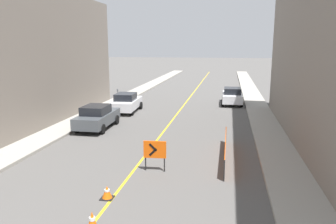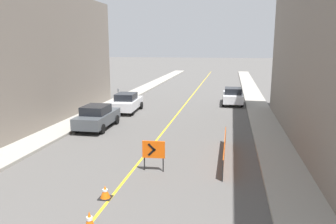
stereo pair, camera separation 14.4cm
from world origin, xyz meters
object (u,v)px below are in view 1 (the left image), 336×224
Objects in this scene: traffic_cone_fourth at (92,222)px; parked_car_curb_mid at (126,102)px; traffic_cone_fifth at (107,192)px; arrow_barricade_primary at (155,151)px; parked_car_curb_near at (97,117)px; parking_meter_far_curb at (118,93)px; parked_car_curb_far at (232,96)px.

parked_car_curb_mid is (-4.49, 17.55, 0.48)m from traffic_cone_fourth.
traffic_cone_fifth is 0.35× the size of arrow_barricade_primary.
parking_meter_far_curb is (-1.45, 8.37, 0.36)m from parked_car_curb_near.
parked_car_curb_far is (4.61, 20.69, 0.56)m from traffic_cone_fifth.
traffic_cone_fifth is at bearing 99.35° from traffic_cone_fourth.
parked_car_curb_near is at bearing -129.88° from parked_car_curb_far.
parked_car_curb_far is at bearing 50.05° from parked_car_curb_near.
parked_car_curb_near is at bearing 125.07° from arrow_barricade_primary.
parking_meter_far_curb reaches higher than arrow_barricade_primary.
arrow_barricade_primary is 0.32× the size of parked_car_curb_far.
parked_car_curb_near is at bearing -80.17° from parking_meter_far_curb.
traffic_cone_fourth is at bearing -80.65° from traffic_cone_fifth.
traffic_cone_fifth is 0.11× the size of parked_car_curb_mid.
parking_meter_far_curb is at bearing 110.55° from arrow_barricade_primary.
parked_car_curb_far reaches higher than traffic_cone_fourth.
parked_car_curb_near is 14.22m from parked_car_curb_far.
parked_car_curb_near is 0.99× the size of parked_car_curb_mid.
parked_car_curb_mid is 3.09× the size of parking_meter_far_curb.
traffic_cone_fourth is 0.47× the size of arrow_barricade_primary.
arrow_barricade_primary is 8.68m from parked_car_curb_near.
parked_car_curb_near reaches higher than traffic_cone_fourth.
parked_car_curb_mid is at bearing 87.01° from parked_car_curb_near.
traffic_cone_fourth is 0.15× the size of parked_car_curb_far.
traffic_cone_fourth is at bearing -73.01° from parking_meter_far_curb.
parking_meter_far_curb reaches higher than traffic_cone_fourth.
parking_meter_far_curb is at bearing 119.56° from parked_car_curb_mid.
traffic_cone_fifth is at bearing -103.33° from parked_car_curb_far.
traffic_cone_fourth is at bearing -78.61° from parked_car_curb_mid.
traffic_cone_fourth is 2.16m from traffic_cone_fifth.
parked_car_curb_near reaches higher than traffic_cone_fifth.
parked_car_curb_mid reaches higher than arrow_barricade_primary.
parked_car_curb_far is (8.97, 11.03, 0.00)m from parked_car_curb_near.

